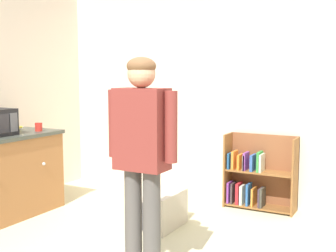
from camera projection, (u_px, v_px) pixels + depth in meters
The scene contains 6 objects.
back_wall at pixel (254, 90), 5.17m from camera, with size 5.20×0.06×2.70m, color beige.
bookshelf at pixel (257, 177), 5.07m from camera, with size 0.80×0.28×0.85m.
standing_person at pixel (142, 149), 3.21m from camera, with size 0.57×0.22×1.66m.
pet_carrier at pixel (157, 209), 4.47m from camera, with size 0.42×0.55×0.36m.
banana_bunch at pixel (17, 128), 5.07m from camera, with size 0.15×0.16×0.04m.
red_cup at pixel (39, 127), 4.96m from camera, with size 0.08×0.08×0.10m, color red.
Camera 1 is at (1.59, -2.71, 1.54)m, focal length 47.22 mm.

